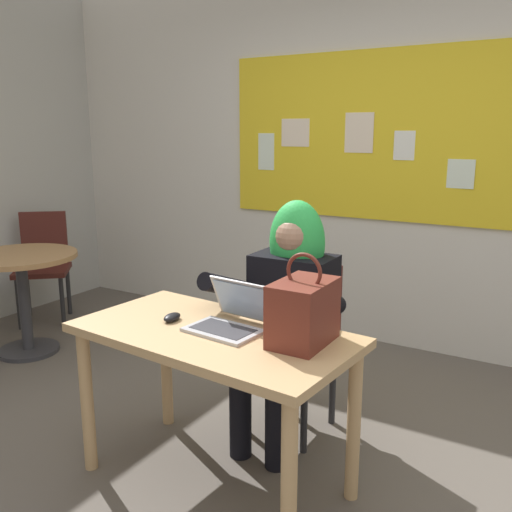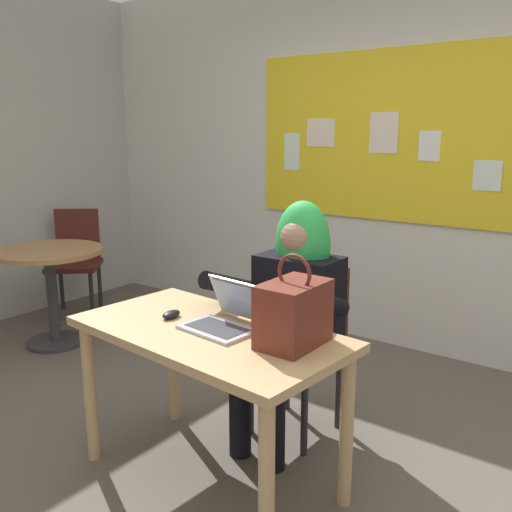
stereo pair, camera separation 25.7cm
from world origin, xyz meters
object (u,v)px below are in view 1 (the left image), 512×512
at_px(chair_spare_by_window, 43,260).
at_px(computer_mouse, 172,317).
at_px(desk_main, 214,354).
at_px(handbag, 303,311).
at_px(laptop, 231,318).
at_px(chair_at_desk, 298,337).
at_px(person_costumed, 288,302).
at_px(side_table_round, 22,280).

bearing_deg(chair_spare_by_window, computer_mouse, 23.05).
bearing_deg(desk_main, handbag, 10.14).
bearing_deg(laptop, computer_mouse, -164.16).
xyz_separation_m(chair_at_desk, laptop, (-0.02, -0.62, 0.29)).
relative_size(laptop, handbag, 0.91).
distance_m(desk_main, chair_spare_by_window, 2.82).
bearing_deg(chair_at_desk, computer_mouse, -23.37).
relative_size(desk_main, person_costumed, 1.03).
height_order(chair_at_desk, computer_mouse, chair_at_desk).
bearing_deg(chair_spare_by_window, chair_at_desk, 39.06).
bearing_deg(person_costumed, chair_at_desk, 178.54).
height_order(chair_at_desk, person_costumed, person_costumed).
height_order(desk_main, laptop, laptop).
height_order(desk_main, chair_spare_by_window, chair_spare_by_window).
bearing_deg(side_table_round, person_costumed, -0.36).
relative_size(chair_at_desk, person_costumed, 0.72).
relative_size(desk_main, laptop, 3.74).
bearing_deg(computer_mouse, laptop, 4.92).
bearing_deg(chair_spare_by_window, desk_main, 24.98).
bearing_deg(computer_mouse, handbag, 0.23).
height_order(desk_main, person_costumed, person_costumed).
relative_size(person_costumed, chair_spare_by_window, 1.36).
xyz_separation_m(desk_main, chair_spare_by_window, (-2.57, 1.15, -0.11)).
xyz_separation_m(computer_mouse, side_table_round, (-1.83, 0.56, -0.21)).
bearing_deg(handbag, laptop, -178.35).
bearing_deg(person_costumed, handbag, 32.32).
relative_size(person_costumed, laptop, 3.63).
bearing_deg(chair_spare_by_window, side_table_round, -0.00).
bearing_deg(chair_spare_by_window, laptop, 26.54).
distance_m(person_costumed, laptop, 0.50).
xyz_separation_m(laptop, side_table_round, (-2.12, 0.51, -0.24)).
bearing_deg(side_table_round, handbag, -11.39).
relative_size(person_costumed, handbag, 3.29).
relative_size(person_costumed, side_table_round, 1.59).
relative_size(desk_main, computer_mouse, 12.35).
bearing_deg(laptop, chair_spare_by_window, 162.99).
distance_m(chair_at_desk, laptop, 0.69).
relative_size(desk_main, chair_at_desk, 1.43).
bearing_deg(handbag, person_costumed, 123.59).
height_order(handbag, side_table_round, handbag).
bearing_deg(computer_mouse, desk_main, -7.54).
height_order(side_table_round, chair_spare_by_window, chair_spare_by_window).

